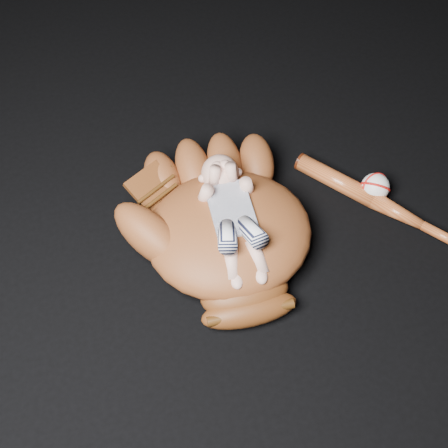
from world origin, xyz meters
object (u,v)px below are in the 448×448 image
at_px(baseball, 375,187).
at_px(baseball_glove, 229,228).
at_px(newborn_baby, 234,219).
at_px(baseball_bat, 384,205).

bearing_deg(baseball, baseball_glove, -169.89).
xyz_separation_m(newborn_baby, baseball_bat, (0.39, 0.03, -0.11)).
bearing_deg(baseball_bat, baseball, 97.95).
relative_size(baseball_bat, baseball, 6.79).
bearing_deg(baseball, baseball_bat, -82.05).
distance_m(newborn_baby, baseball, 0.41).
relative_size(baseball_glove, baseball_bat, 1.12).
bearing_deg(newborn_baby, baseball, 11.68).
xyz_separation_m(baseball_glove, newborn_baby, (0.01, -0.01, 0.05)).
bearing_deg(baseball_glove, newborn_baby, -40.72).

